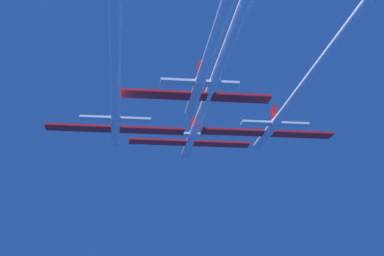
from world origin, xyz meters
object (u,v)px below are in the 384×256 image
(jet_right_wing, at_px, (302,88))
(jet_slot, at_px, (215,39))
(jet_lead, at_px, (208,97))
(jet_left_wing, at_px, (116,72))

(jet_right_wing, distance_m, jet_slot, 13.30)
(jet_right_wing, relative_size, jet_slot, 1.06)
(jet_lead, bearing_deg, jet_slot, -95.86)
(jet_right_wing, xyz_separation_m, jet_slot, (-10.22, -8.48, 0.73))
(jet_slot, bearing_deg, jet_right_wing, 39.68)
(jet_left_wing, relative_size, jet_slot, 1.16)
(jet_left_wing, height_order, jet_slot, jet_slot)
(jet_lead, xyz_separation_m, jet_slot, (-1.51, -14.68, -0.32))
(jet_slot, bearing_deg, jet_left_wing, 147.13)
(jet_left_wing, relative_size, jet_right_wing, 1.10)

